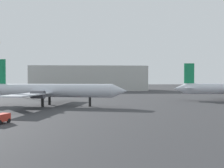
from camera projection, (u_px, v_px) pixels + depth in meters
name	position (u px, v px, depth m)	size (l,w,h in m)	color
airplane_on_taxiway	(50.00, 90.00, 52.46)	(33.94, 29.30, 10.65)	silver
baggage_cart	(1.00, 118.00, 31.04)	(2.04, 2.69, 1.30)	red
terminal_building	(90.00, 78.00, 132.43)	(62.12, 23.95, 13.34)	#B7B7B2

